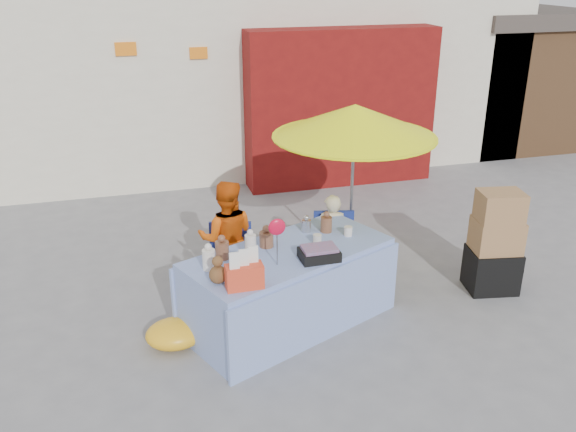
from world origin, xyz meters
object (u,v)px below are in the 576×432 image
object	(u,v)px
market_table	(288,286)
vendor_beige	(331,237)
umbrella	(355,121)
box_stack	(495,245)
chair_left	(231,277)
chair_right	(334,264)
vendor_orange	(227,238)

from	to	relation	value
market_table	vendor_beige	xyz separation A→B (m)	(0.76, 0.83, 0.11)
umbrella	box_stack	bearing A→B (deg)	-32.82
vendor_beige	umbrella	size ratio (longest dim) A/B	0.52
chair_left	umbrella	size ratio (longest dim) A/B	0.41
market_table	chair_right	bearing A→B (deg)	18.62
chair_right	box_stack	bearing A→B (deg)	-6.61
chair_right	market_table	bearing A→B (deg)	-124.17
chair_left	box_stack	world-z (taller)	box_stack
market_table	vendor_orange	size ratio (longest dim) A/B	1.78
market_table	box_stack	bearing A→B (deg)	-22.22
chair_left	box_stack	xyz separation A→B (m)	(2.97, -0.63, 0.31)
vendor_beige	box_stack	size ratio (longest dim) A/B	0.88
chair_right	umbrella	distance (m)	1.69
vendor_beige	umbrella	world-z (taller)	umbrella
vendor_orange	chair_left	bearing A→B (deg)	105.18
chair_right	vendor_orange	bearing A→B (deg)	-172.53
vendor_orange	box_stack	world-z (taller)	vendor_orange
market_table	box_stack	distance (m)	2.49
chair_right	vendor_orange	xyz separation A→B (m)	(-1.25, 0.13, 0.43)
chair_left	chair_right	distance (m)	1.25
market_table	umbrella	bearing A→B (deg)	19.09
chair_left	market_table	bearing A→B (deg)	-41.34
market_table	vendor_beige	size ratio (longest dim) A/B	2.25
chair_right	vendor_orange	world-z (taller)	vendor_orange
vendor_orange	vendor_beige	distance (m)	1.26
chair_right	vendor_beige	bearing A→B (deg)	105.18
vendor_beige	umbrella	distance (m)	1.39
vendor_orange	umbrella	xyz separation A→B (m)	(1.55, 0.15, 1.21)
chair_left	vendor_orange	bearing A→B (deg)	105.18
umbrella	box_stack	distance (m)	2.15
chair_left	vendor_beige	bearing A→B (deg)	19.77
chair_right	umbrella	size ratio (longest dim) A/B	0.41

